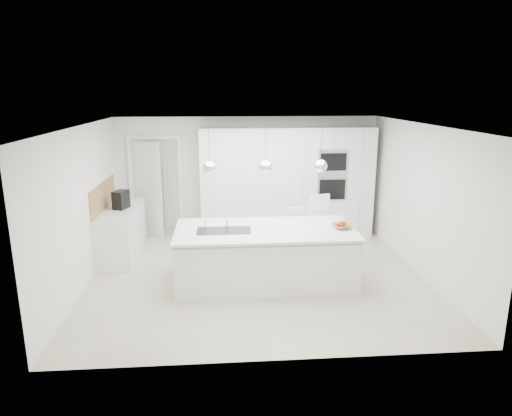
{
  "coord_description": "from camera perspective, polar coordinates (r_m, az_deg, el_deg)",
  "views": [
    {
      "loc": [
        -0.59,
        -7.12,
        3.03
      ],
      "look_at": [
        0.0,
        0.3,
        1.1
      ],
      "focal_mm": 32.0,
      "sensor_mm": 36.0,
      "label": 1
    }
  ],
  "objects": [
    {
      "name": "island_base",
      "position": [
        7.33,
        1.16,
        -6.23
      ],
      "size": [
        2.8,
        1.2,
        0.86
      ],
      "primitive_type": "cube",
      "color": "white",
      "rests_on": "floor"
    },
    {
      "name": "left_worktop",
      "position": [
        8.8,
        -16.61,
        -0.24
      ],
      "size": [
        0.62,
        1.82,
        0.04
      ],
      "primitive_type": "cube",
      "color": "white",
      "rests_on": "left_base_cabinets"
    },
    {
      "name": "floor",
      "position": [
        7.76,
        0.18,
        -8.44
      ],
      "size": [
        5.5,
        5.5,
        0.0
      ],
      "primitive_type": "plane",
      "color": "#BDB497",
      "rests_on": "ground"
    },
    {
      "name": "left_base_cabinets",
      "position": [
        8.92,
        -16.4,
        -3.04
      ],
      "size": [
        0.6,
        1.8,
        0.86
      ],
      "primitive_type": "cube",
      "color": "white",
      "rests_on": "floor"
    },
    {
      "name": "pendant_right",
      "position": [
        7.09,
        8.1,
        5.21
      ],
      "size": [
        0.2,
        0.2,
        0.2
      ],
      "primitive_type": "sphere",
      "color": "white",
      "rests_on": "ceiling"
    },
    {
      "name": "tall_cabinets",
      "position": [
        9.61,
        3.86,
        3.21
      ],
      "size": [
        3.6,
        0.6,
        2.3
      ],
      "primitive_type": "cube",
      "color": "white",
      "rests_on": "floor"
    },
    {
      "name": "bar_stool_left",
      "position": [
        8.15,
        5.01,
        -3.61
      ],
      "size": [
        0.38,
        0.5,
        1.0
      ],
      "primitive_type": null,
      "rotation": [
        0.0,
        0.0,
        0.12
      ],
      "color": "white",
      "rests_on": "floor"
    },
    {
      "name": "apple_c",
      "position": [
        7.34,
        10.38,
        -2.01
      ],
      "size": [
        0.08,
        0.08,
        0.08
      ],
      "primitive_type": "sphere",
      "color": "red",
      "rests_on": "fruit_bowl"
    },
    {
      "name": "oven_stack",
      "position": [
        9.45,
        9.58,
        4.08
      ],
      "size": [
        0.62,
        0.04,
        1.05
      ],
      "primitive_type": null,
      "color": "#A5A5A8",
      "rests_on": "tall_cabinets"
    },
    {
      "name": "espresso_machine",
      "position": [
        8.78,
        -16.52,
        1.0
      ],
      "size": [
        0.29,
        0.36,
        0.34
      ],
      "primitive_type": "cube",
      "rotation": [
        0.0,
        0.0,
        -0.33
      ],
      "color": "black",
      "rests_on": "left_worktop"
    },
    {
      "name": "hallway_door",
      "position": [
        9.89,
        -13.83,
        2.28
      ],
      "size": [
        0.76,
        0.38,
        2.0
      ],
      "primitive_type": "cube",
      "rotation": [
        0.0,
        0.0,
        -0.44
      ],
      "color": "white",
      "rests_on": "floor"
    },
    {
      "name": "banana_bunch",
      "position": [
        7.34,
        10.75,
        -1.71
      ],
      "size": [
        0.22,
        0.16,
        0.2
      ],
      "primitive_type": "torus",
      "rotation": [
        1.22,
        0.0,
        0.35
      ],
      "color": "yellow",
      "rests_on": "fruit_bowl"
    },
    {
      "name": "ceiling",
      "position": [
        7.17,
        0.19,
        10.29
      ],
      "size": [
        5.5,
        5.5,
        0.0
      ],
      "primitive_type": "plane",
      "rotation": [
        3.14,
        0.0,
        0.0
      ],
      "color": "white",
      "rests_on": "wall_back"
    },
    {
      "name": "oak_backsplash",
      "position": [
        8.8,
        -18.57,
        1.42
      ],
      "size": [
        0.02,
        1.8,
        0.5
      ],
      "primitive_type": "cube",
      "color": "#AC7E45",
      "rests_on": "wall_left"
    },
    {
      "name": "fruit_bowl",
      "position": [
        7.36,
        10.7,
        -2.25
      ],
      "size": [
        0.37,
        0.37,
        0.07
      ],
      "primitive_type": "imported",
      "rotation": [
        0.0,
        0.0,
        0.31
      ],
      "color": "#AC7E45",
      "rests_on": "island_worktop"
    },
    {
      "name": "pendant_left",
      "position": [
        6.92,
        -5.83,
        5.06
      ],
      "size": [
        0.2,
        0.2,
        0.2
      ],
      "primitive_type": "sphere",
      "color": "white",
      "rests_on": "ceiling"
    },
    {
      "name": "doorway_frame",
      "position": [
        9.89,
        -12.36,
        2.49
      ],
      "size": [
        1.11,
        0.08,
        2.13
      ],
      "primitive_type": null,
      "color": "white",
      "rests_on": "floor"
    },
    {
      "name": "wall_left",
      "position": [
        7.65,
        -20.8,
        0.12
      ],
      "size": [
        0.0,
        5.0,
        5.0
      ],
      "primitive_type": "plane",
      "rotation": [
        1.57,
        0.0,
        1.57
      ],
      "color": "white",
      "rests_on": "ground"
    },
    {
      "name": "island_worktop",
      "position": [
        7.23,
        1.14,
        -2.76
      ],
      "size": [
        2.84,
        1.4,
        0.04
      ],
      "primitive_type": "cube",
      "color": "white",
      "rests_on": "island_base"
    },
    {
      "name": "wall_back",
      "position": [
        9.8,
        -1.02,
        4.06
      ],
      "size": [
        5.5,
        0.0,
        5.5
      ],
      "primitive_type": "plane",
      "rotation": [
        1.57,
        0.0,
        0.0
      ],
      "color": "white",
      "rests_on": "ground"
    },
    {
      "name": "apple_a",
      "position": [
        7.35,
        10.92,
        -2.05
      ],
      "size": [
        0.07,
        0.07,
        0.07
      ],
      "primitive_type": "sphere",
      "color": "red",
      "rests_on": "fruit_bowl"
    },
    {
      "name": "island_sink",
      "position": [
        7.17,
        -4.01,
        -3.45
      ],
      "size": [
        0.84,
        0.44,
        0.18
      ],
      "primitive_type": null,
      "color": "#3F3F42",
      "rests_on": "island_worktop"
    },
    {
      "name": "bar_stool_right",
      "position": [
        8.21,
        8.05,
        -2.78
      ],
      "size": [
        0.52,
        0.64,
        1.22
      ],
      "primitive_type": null,
      "rotation": [
        0.0,
        0.0,
        0.24
      ],
      "color": "white",
      "rests_on": "floor"
    },
    {
      "name": "pendant_mid",
      "position": [
        6.95,
        1.22,
        5.17
      ],
      "size": [
        0.2,
        0.2,
        0.2
      ],
      "primitive_type": "sphere",
      "color": "white",
      "rests_on": "ceiling"
    },
    {
      "name": "island_tap",
      "position": [
        7.3,
        -3.67,
        -1.24
      ],
      "size": [
        0.02,
        0.02,
        0.3
      ],
      "primitive_type": "cylinder",
      "color": "white",
      "rests_on": "island_worktop"
    },
    {
      "name": "radiator",
      "position": [
        9.88,
        -10.48,
        1.53
      ],
      "size": [
        0.32,
        0.04,
        1.4
      ],
      "primitive_type": null,
      "color": "white",
      "rests_on": "floor"
    },
    {
      "name": "apple_b",
      "position": [
        7.35,
        10.89,
        -1.97
      ],
      "size": [
        0.09,
        0.09,
        0.09
      ],
      "primitive_type": "sphere",
      "color": "red",
      "rests_on": "fruit_bowl"
    }
  ]
}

